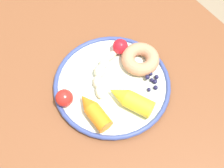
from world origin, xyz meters
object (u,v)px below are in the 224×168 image
Objects in this scene: plate at (112,85)px; carrot_yellow at (130,100)px; banana at (102,72)px; blueberry_pile at (153,81)px; donut at (140,59)px; carrot_orange at (94,111)px; dining_table at (99,111)px; tomato_mid at (64,98)px; tomato_near at (120,47)px.

plate is 2.45× the size of carrot_yellow.
blueberry_pile is (-0.09, -0.09, -0.00)m from banana.
carrot_yellow reaches higher than plate.
donut is (0.08, -0.09, -0.00)m from carrot_yellow.
plate is at bearing -63.99° from carrot_orange.
dining_table is 0.13m from plate.
carrot_yellow reaches higher than carrot_orange.
banana is 0.10m from donut.
dining_table is 0.14m from banana.
donut is 0.07m from blueberry_pile.
carrot_yellow reaches higher than banana.
dining_table is 7.49× the size of carrot_yellow.
tomato_mid reaches higher than dining_table.
plate is 5.97× the size of blueberry_pile.
tomato_mid reaches higher than tomato_near.
plate is 0.10m from donut.
tomato_near reaches higher than plate.
carrot_orange reaches higher than blueberry_pile.
carrot_yellow is 0.16m from tomato_near.
tomato_mid is (0.02, 0.08, 0.14)m from dining_table.
carrot_yellow is at bearing 151.52° from tomato_near.
carrot_orange is 2.06× the size of blueberry_pile.
tomato_mid is (0.08, 0.21, 0.01)m from blueberry_pile.
donut is at bearing -84.21° from plate.
carrot_yellow reaches higher than blueberry_pile.
carrot_orange is at bearing -151.66° from tomato_mid.
carrot_orange is 2.39× the size of tomato_mid.
plate is 0.10m from blueberry_pile.
dining_table is at bearing 29.33° from carrot_yellow.
blueberry_pile is at bearing -123.85° from plate.
carrot_orange is 0.19m from tomato_near.
dining_table is at bearing -103.85° from tomato_mid.
donut reaches higher than plate.
carrot_orange is 2.47× the size of tomato_near.
donut is at bearing -49.68° from carrot_yellow.
plate is 7.17× the size of tomato_near.
tomato_mid reaches higher than banana.
tomato_near is 0.20m from tomato_mid.
dining_table is at bearing -41.17° from carrot_orange.
tomato_mid is at bearing 94.86° from banana.
banana is at bearing 43.20° from blueberry_pile.
dining_table is 0.17m from tomato_mid.
banana is 0.11m from carrot_orange.
carrot_yellow is (-0.03, -0.09, 0.00)m from carrot_orange.
tomato_mid is at bearing 76.15° from dining_table.
dining_table is 9.24× the size of donut.
banana is at bearing 110.51° from tomato_near.
tomato_mid is (0.02, 0.22, 0.00)m from donut.
carrot_yellow is 2.84× the size of tomato_mid.
tomato_near is (0.11, -0.16, 0.00)m from carrot_orange.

